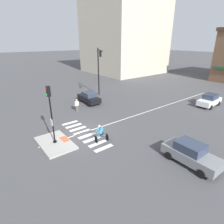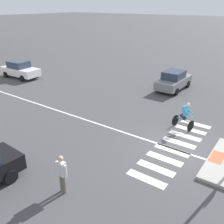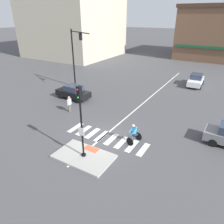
# 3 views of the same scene
# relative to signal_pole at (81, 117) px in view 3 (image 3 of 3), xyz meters

# --- Properties ---
(ground_plane) EXTENTS (300.00, 300.00, 0.00)m
(ground_plane) POSITION_rel_signal_pole_xyz_m (0.00, 2.62, -3.16)
(ground_plane) COLOR #474749
(traffic_island) EXTENTS (4.02, 2.49, 0.15)m
(traffic_island) POSITION_rel_signal_pole_xyz_m (0.00, 0.01, -3.09)
(traffic_island) COLOR #A3A099
(traffic_island) RESTS_ON ground
(tactile_pad_front) EXTENTS (1.10, 0.60, 0.01)m
(tactile_pad_front) POSITION_rel_signal_pole_xyz_m (0.00, 0.90, -3.01)
(tactile_pad_front) COLOR #DB5B38
(tactile_pad_front) RESTS_ON traffic_island
(signal_pole) EXTENTS (0.44, 0.38, 5.01)m
(signal_pole) POSITION_rel_signal_pole_xyz_m (0.00, 0.00, 0.00)
(signal_pole) COLOR black
(signal_pole) RESTS_ON traffic_island
(crosswalk_stripe_a) EXTENTS (0.44, 1.80, 0.01)m
(crosswalk_stripe_a) POSITION_rel_signal_pole_xyz_m (-3.20, 2.96, -3.16)
(crosswalk_stripe_a) COLOR silver
(crosswalk_stripe_a) RESTS_ON ground
(crosswalk_stripe_b) EXTENTS (0.44, 1.80, 0.01)m
(crosswalk_stripe_b) POSITION_rel_signal_pole_xyz_m (-2.28, 2.96, -3.16)
(crosswalk_stripe_b) COLOR silver
(crosswalk_stripe_b) RESTS_ON ground
(crosswalk_stripe_c) EXTENTS (0.44, 1.80, 0.01)m
(crosswalk_stripe_c) POSITION_rel_signal_pole_xyz_m (-1.37, 2.96, -3.16)
(crosswalk_stripe_c) COLOR silver
(crosswalk_stripe_c) RESTS_ON ground
(crosswalk_stripe_d) EXTENTS (0.44, 1.80, 0.01)m
(crosswalk_stripe_d) POSITION_rel_signal_pole_xyz_m (-0.46, 2.96, -3.16)
(crosswalk_stripe_d) COLOR silver
(crosswalk_stripe_d) RESTS_ON ground
(crosswalk_stripe_e) EXTENTS (0.44, 1.80, 0.01)m
(crosswalk_stripe_e) POSITION_rel_signal_pole_xyz_m (0.46, 2.96, -3.16)
(crosswalk_stripe_e) COLOR silver
(crosswalk_stripe_e) RESTS_ON ground
(crosswalk_stripe_f) EXTENTS (0.44, 1.80, 0.01)m
(crosswalk_stripe_f) POSITION_rel_signal_pole_xyz_m (1.37, 2.96, -3.16)
(crosswalk_stripe_f) COLOR silver
(crosswalk_stripe_f) RESTS_ON ground
(crosswalk_stripe_g) EXTENTS (0.44, 1.80, 0.01)m
(crosswalk_stripe_g) POSITION_rel_signal_pole_xyz_m (2.28, 2.96, -3.16)
(crosswalk_stripe_g) COLOR silver
(crosswalk_stripe_g) RESTS_ON ground
(crosswalk_stripe_h) EXTENTS (0.44, 1.80, 0.01)m
(crosswalk_stripe_h) POSITION_rel_signal_pole_xyz_m (3.20, 2.96, -3.16)
(crosswalk_stripe_h) COLOR silver
(crosswalk_stripe_h) RESTS_ON ground
(lane_centre_line) EXTENTS (0.14, 28.00, 0.01)m
(lane_centre_line) POSITION_rel_signal_pole_xyz_m (-0.29, 12.62, -3.16)
(lane_centre_line) COLOR silver
(lane_centre_line) RESTS_ON ground
(traffic_light_mast) EXTENTS (4.41, 2.27, 7.41)m
(traffic_light_mast) POSITION_rel_signal_pole_xyz_m (-9.86, 11.50, 1.63)
(traffic_light_mast) COLOR black
(traffic_light_mast) RESTS_ON ground
(building_corner_left) EXTENTS (15.45, 17.59, 10.95)m
(building_corner_left) POSITION_rel_signal_pole_xyz_m (2.71, 45.98, 2.33)
(building_corner_left) COLOR brown
(building_corner_left) RESTS_ON ground
(building_corner_right) EXTENTS (19.09, 18.03, 22.64)m
(building_corner_right) POSITION_rel_signal_pole_xyz_m (-26.61, 31.13, 8.18)
(building_corner_right) COLOR beige
(building_corner_right) RESTS_ON ground
(car_black_cross_left) EXTENTS (4.16, 1.97, 1.64)m
(car_black_cross_left) POSITION_rel_signal_pole_xyz_m (-7.88, 8.28, -2.35)
(car_black_cross_left) COLOR black
(car_black_cross_left) RESTS_ON ground
(car_white_eastbound_distant) EXTENTS (1.98, 4.17, 1.64)m
(car_white_eastbound_distant) POSITION_rel_signal_pole_xyz_m (3.43, 20.72, -2.35)
(car_white_eastbound_distant) COLOR white
(car_white_eastbound_distant) RESTS_ON ground
(cyclist) EXTENTS (0.88, 1.21, 1.68)m
(cyclist) POSITION_rel_signal_pole_xyz_m (2.20, 3.39, -2.29)
(cyclist) COLOR black
(cyclist) RESTS_ON ground
(pedestrian_at_curb_left) EXTENTS (0.23, 0.55, 1.67)m
(pedestrian_at_curb_left) POSITION_rel_signal_pole_xyz_m (-5.80, 5.25, -2.18)
(pedestrian_at_curb_left) COLOR #6B6051
(pedestrian_at_curb_left) RESTS_ON ground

